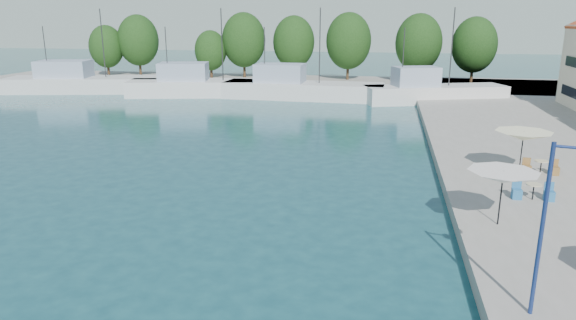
% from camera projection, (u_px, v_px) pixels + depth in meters
% --- Properties ---
extents(quay_far, '(90.00, 16.00, 0.60)m').
position_uv_depth(quay_far, '(304.00, 84.00, 68.17)').
color(quay_far, gray).
rests_on(quay_far, ground).
extents(hill_west, '(180.00, 40.00, 16.00)m').
position_uv_depth(hill_west, '(282.00, 21.00, 158.15)').
color(hill_west, gray).
rests_on(hill_west, ground).
extents(hill_east, '(140.00, 40.00, 12.00)m').
position_uv_depth(hill_east, '(508.00, 27.00, 164.81)').
color(hill_east, gray).
rests_on(hill_east, ground).
extents(trawler_01, '(20.37, 9.24, 10.20)m').
position_uv_depth(trawler_01, '(86.00, 83.00, 62.49)').
color(trawler_01, silver).
rests_on(trawler_01, ground).
extents(trawler_02, '(18.69, 8.42, 10.20)m').
position_uv_depth(trawler_02, '(204.00, 87.00, 59.43)').
color(trawler_02, silver).
rests_on(trawler_02, ground).
extents(trawler_03, '(17.94, 5.21, 10.20)m').
position_uv_depth(trawler_03, '(299.00, 89.00, 57.35)').
color(trawler_03, silver).
rests_on(trawler_03, ground).
extents(trawler_04, '(15.41, 8.51, 10.20)m').
position_uv_depth(trawler_04, '(431.00, 93.00, 54.56)').
color(trawler_04, silver).
rests_on(trawler_04, ground).
extents(tree_01, '(4.87, 4.87, 7.21)m').
position_uv_depth(tree_01, '(106.00, 47.00, 74.12)').
color(tree_01, '#3F2B19').
rests_on(tree_01, quay_far).
extents(tree_02, '(5.87, 5.87, 8.68)m').
position_uv_depth(tree_02, '(138.00, 40.00, 74.64)').
color(tree_02, '#3F2B19').
rests_on(tree_02, quay_far).
extents(tree_03, '(4.42, 4.42, 6.54)m').
position_uv_depth(tree_03, '(211.00, 50.00, 71.50)').
color(tree_03, '#3F2B19').
rests_on(tree_03, quay_far).
extents(tree_04, '(6.05, 6.05, 8.96)m').
position_uv_depth(tree_04, '(244.00, 40.00, 71.64)').
color(tree_04, '#3F2B19').
rests_on(tree_04, quay_far).
extents(tree_05, '(5.76, 5.76, 8.53)m').
position_uv_depth(tree_05, '(294.00, 42.00, 71.08)').
color(tree_05, '#3F2B19').
rests_on(tree_05, quay_far).
extents(tree_06, '(6.04, 6.04, 8.94)m').
position_uv_depth(tree_06, '(349.00, 41.00, 68.81)').
color(tree_06, '#3F2B19').
rests_on(tree_06, quay_far).
extents(tree_07, '(5.92, 5.92, 8.77)m').
position_uv_depth(tree_07, '(419.00, 43.00, 65.88)').
color(tree_07, '#3F2B19').
rests_on(tree_07, quay_far).
extents(tree_08, '(5.66, 5.66, 8.37)m').
position_uv_depth(tree_08, '(474.00, 45.00, 65.38)').
color(tree_08, '#3F2B19').
rests_on(tree_08, quay_far).
extents(umbrella_white, '(2.79, 2.79, 2.26)m').
position_uv_depth(umbrella_white, '(503.00, 177.00, 20.33)').
color(umbrella_white, black).
rests_on(umbrella_white, quay_right).
extents(umbrella_cream, '(2.97, 2.97, 2.32)m').
position_uv_depth(umbrella_cream, '(523.00, 136.00, 27.19)').
color(umbrella_cream, black).
rests_on(umbrella_cream, quay_right).
extents(cafe_table_02, '(1.82, 0.70, 0.76)m').
position_uv_depth(cafe_table_02, '(533.00, 194.00, 23.61)').
color(cafe_table_02, black).
rests_on(cafe_table_02, quay_right).
extents(cafe_table_03, '(1.82, 0.70, 0.76)m').
position_uv_depth(cafe_table_03, '(540.00, 169.00, 27.47)').
color(cafe_table_03, black).
rests_on(cafe_table_03, quay_right).
extents(street_lamp, '(1.02, 0.43, 5.03)m').
position_uv_depth(street_lamp, '(560.00, 199.00, 13.50)').
color(street_lamp, navy).
rests_on(street_lamp, quay_right).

